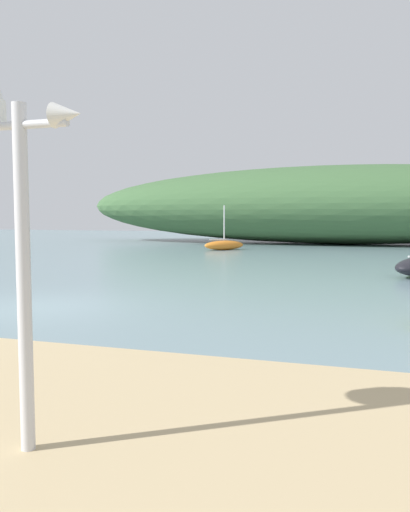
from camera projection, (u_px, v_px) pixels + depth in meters
name	position (u px, v px, depth m)	size (l,w,h in m)	color
ground_plane	(35.00, 308.00, 12.32)	(120.00, 120.00, 0.00)	gray
distant_hill	(338.00, 205.00, 40.53)	(42.80, 11.46, 6.21)	#3D6038
sailboat_outer_mooring	(224.00, 245.00, 33.10)	(2.58, 2.55, 2.90)	orange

